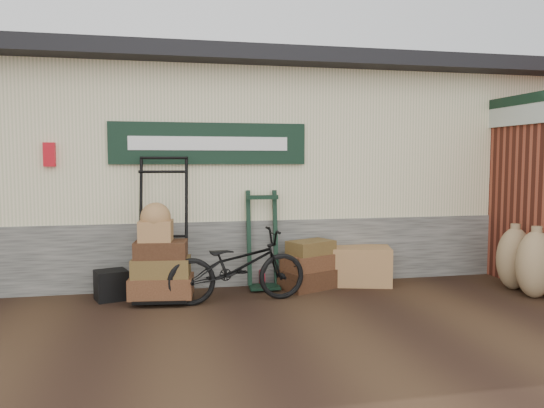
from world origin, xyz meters
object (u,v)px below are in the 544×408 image
(bicycle, at_px, (237,262))
(green_barrow, at_px, (263,240))
(porter_trolley, at_px, (163,227))
(wicker_hamper, at_px, (361,266))
(suitcase_stack, at_px, (309,264))
(black_trunk, at_px, (111,285))

(bicycle, bearing_deg, green_barrow, -38.99)
(bicycle, bearing_deg, porter_trolley, 63.48)
(porter_trolley, bearing_deg, wicker_hamper, 11.99)
(suitcase_stack, xyz_separation_m, black_trunk, (-2.57, -0.06, -0.14))
(porter_trolley, xyz_separation_m, bicycle, (0.88, -0.36, -0.41))
(suitcase_stack, height_order, wicker_hamper, suitcase_stack)
(porter_trolley, height_order, black_trunk, porter_trolley)
(green_barrow, relative_size, wicker_hamper, 1.63)
(wicker_hamper, distance_m, black_trunk, 3.34)
(suitcase_stack, distance_m, bicycle, 1.17)
(porter_trolley, xyz_separation_m, green_barrow, (1.32, 0.28, -0.25))
(suitcase_stack, relative_size, black_trunk, 2.00)
(black_trunk, bearing_deg, bicycle, -15.86)
(black_trunk, bearing_deg, suitcase_stack, 1.45)
(green_barrow, distance_m, suitcase_stack, 0.71)
(black_trunk, bearing_deg, green_barrow, 6.08)
(suitcase_stack, height_order, black_trunk, suitcase_stack)
(porter_trolley, bearing_deg, green_barrow, 19.53)
(porter_trolley, distance_m, suitcase_stack, 2.02)
(suitcase_stack, distance_m, black_trunk, 2.57)
(porter_trolley, relative_size, suitcase_stack, 2.45)
(wicker_hamper, height_order, black_trunk, wicker_hamper)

